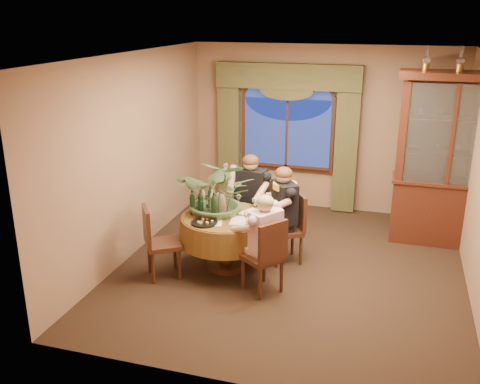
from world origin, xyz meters
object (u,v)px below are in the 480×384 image
(wine_bottle_2, at_px, (192,202))
(wine_bottle_4, at_px, (203,199))
(oil_lamp_center, at_px, (461,59))
(centerpiece_plant, at_px, (219,165))
(wine_bottle_5, at_px, (210,197))
(person_pink, at_px, (266,243))
(wine_bottle_1, at_px, (201,202))
(olive_bowl, at_px, (229,215))
(chair_back_right, at_px, (285,229))
(chair_front_left, at_px, (163,242))
(person_scarf, at_px, (284,215))
(oil_lamp_left, at_px, (426,58))
(chair_right, at_px, (262,255))
(stoneware_vase, at_px, (221,203))
(china_cabinet, at_px, (447,161))
(dining_table, at_px, (226,242))
(wine_bottle_0, at_px, (212,202))
(person_back, at_px, (251,200))
(wine_bottle_3, at_px, (214,205))

(wine_bottle_2, xyz_separation_m, wine_bottle_4, (0.08, 0.17, 0.00))
(oil_lamp_center, relative_size, centerpiece_plant, 0.29)
(oil_lamp_center, bearing_deg, wine_bottle_5, -153.16)
(person_pink, xyz_separation_m, centerpiece_plant, (-0.77, 0.53, 0.79))
(wine_bottle_4, bearing_deg, wine_bottle_1, -83.20)
(olive_bowl, bearing_deg, chair_back_right, 34.39)
(chair_front_left, distance_m, person_scarf, 1.67)
(person_pink, bearing_deg, oil_lamp_left, -4.98)
(person_scarf, distance_m, wine_bottle_4, 1.13)
(chair_right, xyz_separation_m, wine_bottle_4, (-0.98, 0.58, 0.44))
(chair_front_left, distance_m, wine_bottle_1, 0.72)
(stoneware_vase, height_order, olive_bowl, stoneware_vase)
(china_cabinet, xyz_separation_m, wine_bottle_4, (-3.15, -1.65, -0.34))
(person_scarf, height_order, wine_bottle_4, person_scarf)
(wine_bottle_2, bearing_deg, chair_back_right, 23.14)
(dining_table, bearing_deg, china_cabinet, 32.09)
(person_scarf, height_order, wine_bottle_1, person_scarf)
(dining_table, height_order, chair_front_left, chair_front_left)
(chair_right, bearing_deg, dining_table, 90.00)
(chair_back_right, height_order, wine_bottle_1, wine_bottle_1)
(oil_lamp_left, distance_m, olive_bowl, 3.48)
(centerpiece_plant, relative_size, wine_bottle_2, 3.55)
(person_scarf, xyz_separation_m, centerpiece_plant, (-0.81, -0.35, 0.73))
(china_cabinet, bearing_deg, wine_bottle_0, -149.86)
(chair_front_left, height_order, wine_bottle_4, wine_bottle_4)
(oil_lamp_center, xyz_separation_m, centerpiece_plant, (-2.91, -1.65, -1.28))
(person_scarf, bearing_deg, person_back, 23.53)
(oil_lamp_center, distance_m, chair_right, 3.81)
(centerpiece_plant, height_order, olive_bowl, centerpiece_plant)
(oil_lamp_center, distance_m, chair_back_right, 3.31)
(chair_right, distance_m, wine_bottle_1, 1.15)
(dining_table, xyz_separation_m, wine_bottle_3, (-0.13, -0.07, 0.54))
(oil_lamp_left, xyz_separation_m, wine_bottle_5, (-2.64, -1.56, -1.77))
(chair_right, distance_m, olive_bowl, 0.78)
(wine_bottle_4, bearing_deg, stoneware_vase, 0.76)
(chair_back_right, distance_m, wine_bottle_5, 1.11)
(person_pink, bearing_deg, person_back, 56.18)
(person_pink, height_order, wine_bottle_4, person_pink)
(chair_back_right, xyz_separation_m, person_scarf, (-0.03, 0.02, 0.20))
(chair_back_right, distance_m, person_pink, 0.87)
(wine_bottle_2, bearing_deg, centerpiece_plant, 27.69)
(stoneware_vase, height_order, wine_bottle_5, wine_bottle_5)
(chair_right, height_order, wine_bottle_2, wine_bottle_2)
(dining_table, bearing_deg, chair_back_right, 30.69)
(chair_front_left, height_order, wine_bottle_1, wine_bottle_1)
(oil_lamp_left, bearing_deg, wine_bottle_0, -145.75)
(wine_bottle_1, bearing_deg, wine_bottle_5, 74.52)
(china_cabinet, relative_size, person_scarf, 1.86)
(olive_bowl, distance_m, wine_bottle_4, 0.45)
(person_back, xyz_separation_m, wine_bottle_0, (-0.30, -0.81, 0.22))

